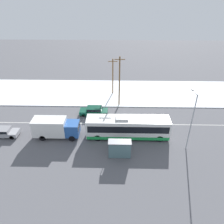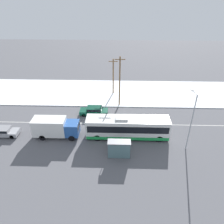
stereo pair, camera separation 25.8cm
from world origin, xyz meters
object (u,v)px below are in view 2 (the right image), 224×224
Objects in this scene: pedestrian_at_stop at (114,143)px; utility_pole_roadside at (120,81)px; sedan_car at (94,111)px; utility_pole_snowlot at (113,76)px; city_bus at (127,127)px; box_truck at (55,127)px; streetlamp at (192,116)px; bus_shelter at (119,147)px; parked_car_near_truck at (3,131)px.

utility_pole_roadside is (0.72, 12.70, 3.67)m from pedestrian_at_stop.
sedan_car is 0.66× the size of utility_pole_snowlot.
sedan_car is (-5.51, 6.06, -0.83)m from city_bus.
box_truck is 18.88m from streetlamp.
city_bus is 1.65× the size of utility_pole_snowlot.
box_truck is 10.26m from bus_shelter.
bus_shelter is at bearing -24.79° from box_truck.
box_truck is at bearing 0.02° from parked_car_near_truck.
box_truck is 7.94m from parked_car_near_truck.
streetlamp is at bearing 4.83° from pedestrian_at_stop.
box_truck is 0.72× the size of utility_pole_roadside.
utility_pole_roadside is (17.20, 9.95, 4.04)m from parked_car_near_truck.
parked_car_near_truck is 0.54× the size of streetlamp.
box_truck is 13.98m from utility_pole_roadside.
city_bus reaches higher than pedestrian_at_stop.
sedan_car is 6.88m from utility_pole_roadside.
sedan_car is at bearing -140.17° from utility_pole_roadside.
utility_pole_roadside is at bearing 90.00° from bus_shelter.
box_truck is at bearing 51.78° from sedan_car.
utility_pole_roadside reaches higher than streetlamp.
box_truck reaches higher than bus_shelter.
sedan_car is 0.58× the size of streetlamp.
utility_pole_snowlot is at bearing 42.99° from parked_car_near_truck.
city_bus is 3.63m from pedestrian_at_stop.
sedan_car is at bearing 148.45° from streetlamp.
bus_shelter is 0.32× the size of utility_pole_roadside.
utility_pole_roadside is (0.00, 14.25, 3.09)m from bus_shelter.
bus_shelter is 19.31m from utility_pole_snowlot.
streetlamp is at bearing -4.15° from parked_car_near_truck.
box_truck is at bearing -118.46° from utility_pole_snowlot.
streetlamp reaches higher than city_bus.
sedan_car is at bearing 51.78° from box_truck.
utility_pole_roadside reaches higher than box_truck.
parked_car_near_truck is 1.51× the size of bus_shelter.
utility_pole_roadside is (-9.15, 11.86, -0.32)m from streetlamp.
bus_shelter is at bearing -90.00° from utility_pole_roadside.
city_bus is at bearing 164.51° from streetlamp.
pedestrian_at_stop is 13.24m from utility_pole_roadside.
pedestrian_at_stop is at bearing 114.99° from bus_shelter.
sedan_car is 2.66× the size of pedestrian_at_stop.
utility_pole_snowlot is at bearing 104.44° from utility_pole_roadside.
utility_pole_roadside reaches higher than bus_shelter.
city_bus is 1.44× the size of streetlamp.
pedestrian_at_stop is 10.68m from streetlamp.
pedestrian_at_stop is at bearing -122.32° from city_bus.
city_bus is at bearing 75.35° from bus_shelter.
city_bus is 2.67× the size of parked_car_near_truck.
box_truck reaches higher than parked_car_near_truck.
sedan_car is 9.52m from utility_pole_snowlot.
box_truck is at bearing -178.43° from city_bus.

